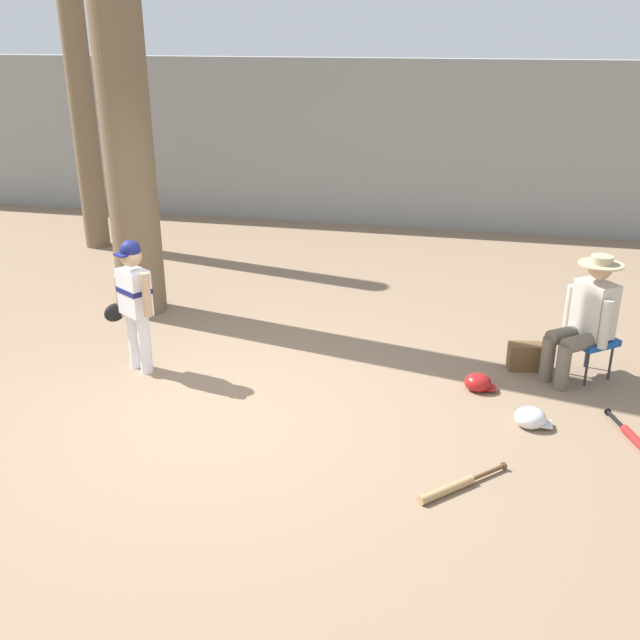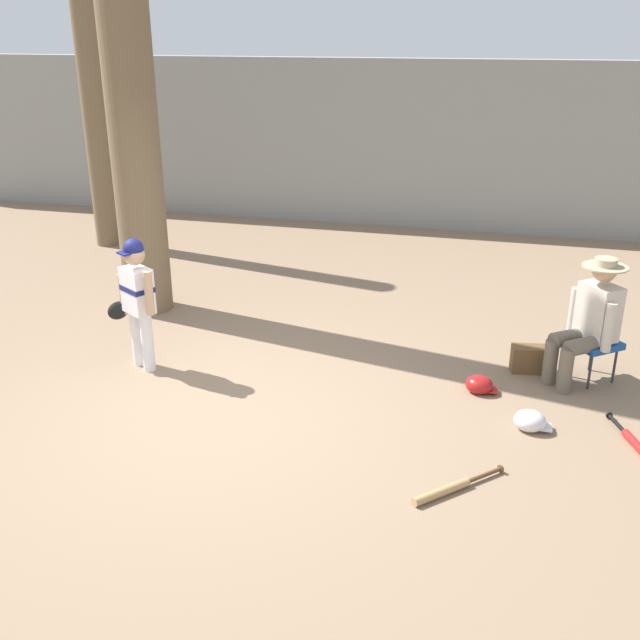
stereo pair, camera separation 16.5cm
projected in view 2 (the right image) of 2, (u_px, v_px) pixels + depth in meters
ground_plane at (222, 418)px, 6.23m from camera, size 60.00×60.00×0.00m
concrete_back_wall at (376, 144)px, 11.95m from camera, size 18.00×0.36×2.66m
tree_near_player at (127, 64)px, 7.64m from camera, size 0.73×0.73×6.19m
young_ballplayer at (136, 296)px, 6.89m from camera, size 0.61×0.37×1.31m
folding_stool at (593, 344)px, 6.77m from camera, size 0.56×0.56×0.41m
seated_spectator at (589, 318)px, 6.63m from camera, size 0.65×0.61×1.20m
handbag_beside_stool at (529, 359)px, 7.02m from camera, size 0.37×0.24×0.26m
tree_far_left at (93, 93)px, 10.40m from camera, size 0.53×0.53×5.00m
bat_wood_tan at (448, 489)px, 5.21m from camera, size 0.62×0.63×0.07m
bat_red_barrel at (634, 442)px, 5.79m from camera, size 0.30×0.69×0.07m
batting_helmet_red at (479, 385)px, 6.64m from camera, size 0.29×0.23×0.17m
batting_helmet_white at (530, 421)px, 6.02m from camera, size 0.31×0.24×0.18m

